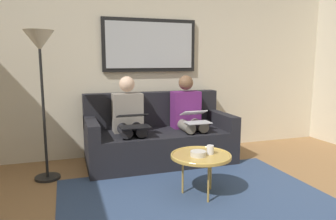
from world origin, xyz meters
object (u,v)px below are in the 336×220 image
object	(u,v)px
standing_lamp	(40,57)
framed_mirror	(150,45)
laptop_silver	(195,117)
cup	(210,150)
person_right	(129,118)
person_left	(188,115)
bowl	(198,154)
laptop_black	(133,120)
couch	(158,137)
coffee_table	(201,156)

from	to	relation	value
standing_lamp	framed_mirror	bearing A→B (deg)	-154.94
laptop_silver	standing_lamp	size ratio (longest dim) A/B	0.20
cup	person_right	world-z (taller)	person_right
cup	person_left	size ratio (longest dim) A/B	0.08
bowl	laptop_silver	xyz separation A→B (m)	(-0.37, -0.94, 0.18)
framed_mirror	laptop_silver	distance (m)	1.23
person_left	standing_lamp	distance (m)	1.97
laptop_black	laptop_silver	bearing A→B (deg)	-179.91
framed_mirror	standing_lamp	distance (m)	1.56
bowl	framed_mirror	bearing A→B (deg)	-88.77
couch	person_right	bearing A→B (deg)	9.53
couch	cup	distance (m)	1.25
laptop_silver	coffee_table	bearing A→B (deg)	70.07
person_left	laptop_black	xyz separation A→B (m)	(0.81, 0.24, 0.02)
person_left	person_right	distance (m)	0.81
cup	laptop_black	distance (m)	1.09
cup	laptop_silver	size ratio (longest dim) A/B	0.27
couch	standing_lamp	world-z (taller)	standing_lamp
laptop_silver	couch	bearing A→B (deg)	-37.38
cup	bowl	xyz separation A→B (m)	(0.14, 0.02, -0.02)
framed_mirror	bowl	size ratio (longest dim) A/B	8.66
person_left	person_right	bearing A→B (deg)	0.00
coffee_table	laptop_silver	bearing A→B (deg)	-109.93
framed_mirror	coffee_table	world-z (taller)	framed_mirror
cup	laptop_black	size ratio (longest dim) A/B	0.25
person_left	couch	bearing A→B (deg)	-9.53
person_left	framed_mirror	bearing A→B (deg)	-48.35
person_left	laptop_silver	bearing A→B (deg)	90.00
coffee_table	cup	xyz separation A→B (m)	(-0.10, 0.01, 0.06)
person_right	standing_lamp	size ratio (longest dim) A/B	0.69
laptop_black	standing_lamp	world-z (taller)	standing_lamp
bowl	couch	bearing A→B (deg)	-88.38
coffee_table	laptop_silver	size ratio (longest dim) A/B	1.77
framed_mirror	laptop_silver	world-z (taller)	framed_mirror
couch	person_right	world-z (taller)	person_right
framed_mirror	person_right	xyz separation A→B (m)	(0.41, 0.46, -0.94)
standing_lamp	cup	bearing A→B (deg)	148.71
person_right	laptop_black	distance (m)	0.24
laptop_silver	person_right	world-z (taller)	person_right
coffee_table	person_right	distance (m)	1.26
coffee_table	laptop_silver	xyz separation A→B (m)	(-0.33, -0.91, 0.22)
person_right	cup	bearing A→B (deg)	116.62
bowl	person_right	xyz separation A→B (m)	(0.44, -1.18, 0.17)
coffee_table	laptop_black	distance (m)	1.05
coffee_table	couch	bearing A→B (deg)	-86.36
person_right	standing_lamp	xyz separation A→B (m)	(1.00, 0.20, 0.76)
framed_mirror	laptop_black	size ratio (longest dim) A/B	3.74
cup	standing_lamp	size ratio (longest dim) A/B	0.05
laptop_black	person_right	bearing A→B (deg)	-90.00
framed_mirror	bowl	xyz separation A→B (m)	(-0.04, 1.64, -1.11)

